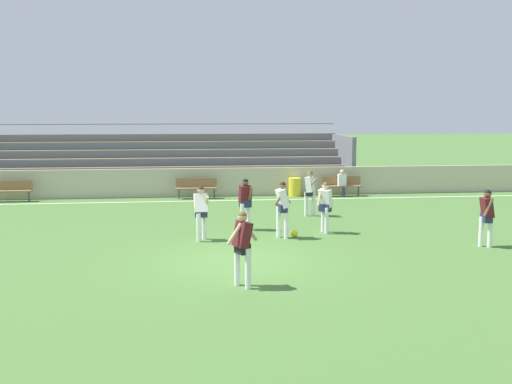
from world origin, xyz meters
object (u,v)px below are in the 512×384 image
player_white_wide_right (282,204)px  player_white_on_ball (201,208)px  player_dark_trailing_run (242,242)px  soccer_ball (294,234)px  bench_far_right (10,189)px  bench_centre_sideline (196,186)px  spectator_seated (342,181)px  player_dark_pressing_high (245,200)px  player_white_challenging (310,189)px  player_white_dropping_back (325,203)px  bleacher_stand (142,161)px  bench_near_bin (341,184)px  trash_bin (295,187)px  player_dark_deep_cover (487,213)px

player_white_wide_right → player_white_on_ball: player_white_wide_right is taller
player_dark_trailing_run → soccer_ball: bearing=67.3°
bench_far_right → bench_centre_sideline: same height
bench_far_right → spectator_seated: (14.43, -0.12, 0.16)m
player_dark_pressing_high → player_white_challenging: 3.40m
player_white_dropping_back → player_white_challenging: bearing=87.4°
bleacher_stand → bench_near_bin: size_ratio=11.30×
bench_centre_sideline → trash_bin: (4.44, 0.22, -0.13)m
bench_centre_sideline → player_white_on_ball: size_ratio=1.10×
bench_far_right → player_white_challenging: 12.90m
bench_centre_sideline → bleacher_stand: bearing=127.5°
bleacher_stand → player_white_wide_right: size_ratio=11.80×
trash_bin → soccer_ball: bearing=-100.4°
bench_centre_sideline → player_white_challenging: (4.09, -4.76, 0.45)m
player_dark_deep_cover → player_dark_trailing_run: bearing=-157.5°
player_white_wide_right → player_white_dropping_back: player_white_wide_right is taller
bleacher_stand → player_dark_trailing_run: 16.82m
bleacher_stand → soccer_ball: (5.51, -11.64, -1.27)m
trash_bin → spectator_seated: (2.10, -0.34, 0.29)m
spectator_seated → bench_centre_sideline: bearing=179.0°
player_dark_pressing_high → bench_near_bin: bearing=54.2°
bleacher_stand → spectator_seated: bleacher_stand is taller
player_dark_deep_cover → player_white_challenging: bearing=126.6°
player_white_wide_right → player_dark_deep_cover: size_ratio=1.05×
player_dark_pressing_high → soccer_ball: bearing=-42.1°
bench_far_right → player_white_on_ball: bearing=-46.4°
bleacher_stand → player_white_challenging: (6.71, -8.17, -0.38)m
bleacher_stand → player_dark_pressing_high: bleacher_stand is taller
bleacher_stand → soccer_ball: 12.94m
bench_centre_sideline → spectator_seated: size_ratio=1.49×
bench_near_bin → player_dark_trailing_run: bearing=-113.5°
bench_near_bin → player_dark_pressing_high: player_dark_pressing_high is taller
player_dark_pressing_high → player_white_challenging: size_ratio=1.00×
trash_bin → player_dark_pressing_high: size_ratio=0.50×
player_white_wide_right → player_dark_trailing_run: size_ratio=1.03×
player_white_wide_right → player_white_on_ball: bearing=-178.9°
bench_far_right → bench_centre_sideline: bearing=0.0°
trash_bin → player_white_challenging: size_ratio=0.49×
player_dark_deep_cover → player_dark_pressing_high: bearing=154.6°
player_white_wide_right → player_dark_trailing_run: (-1.63, -4.73, -0.03)m
player_dark_trailing_run → bench_near_bin: bearing=66.5°
bench_near_bin → player_dark_pressing_high: size_ratio=1.08×
bench_near_bin → player_dark_trailing_run: (-5.66, -13.04, 0.46)m
trash_bin → spectator_seated: spectator_seated is taller
player_white_wide_right → player_dark_pressing_high: (-1.00, 1.33, -0.04)m
player_white_wide_right → player_dark_deep_cover: 5.81m
player_dark_trailing_run → trash_bin: bearing=75.0°
bench_near_bin → soccer_ball: bench_near_bin is taller
bench_far_right → player_white_dropping_back: size_ratio=1.12×
bench_near_bin → player_dark_trailing_run: size_ratio=1.07×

